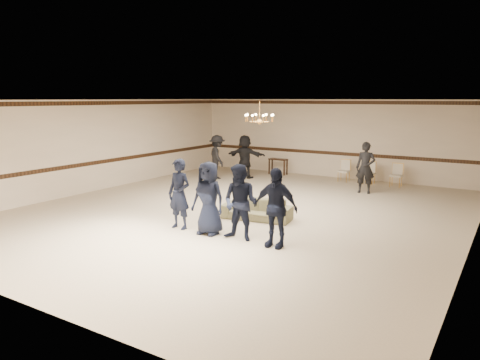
# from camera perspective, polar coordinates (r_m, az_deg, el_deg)

# --- Properties ---
(room) EXTENTS (12.01, 14.01, 3.21)m
(room) POSITION_cam_1_polar(r_m,az_deg,el_deg) (12.95, 0.25, 2.94)
(room) COLOR tan
(room) RESTS_ON ground
(chair_rail) EXTENTS (12.00, 0.02, 0.14)m
(chair_rail) POSITION_cam_1_polar(r_m,az_deg,el_deg) (19.28, 11.20, 3.36)
(chair_rail) COLOR #341E0F
(chair_rail) RESTS_ON wall_back
(crown_molding) EXTENTS (12.00, 0.02, 0.14)m
(crown_molding) POSITION_cam_1_polar(r_m,az_deg,el_deg) (19.15, 11.42, 9.55)
(crown_molding) COLOR #341E0F
(crown_molding) RESTS_ON wall_back
(chandelier) EXTENTS (0.94, 0.94, 0.89)m
(chandelier) POSITION_cam_1_polar(r_m,az_deg,el_deg) (13.71, 2.47, 8.68)
(chandelier) COLOR gold
(chandelier) RESTS_ON ceiling
(boy_a) EXTENTS (0.65, 0.43, 1.77)m
(boy_a) POSITION_cam_1_polar(r_m,az_deg,el_deg) (11.44, -7.65, -1.76)
(boy_a) COLOR black
(boy_a) RESTS_ON floor
(boy_b) EXTENTS (0.88, 0.59, 1.77)m
(boy_b) POSITION_cam_1_polar(r_m,az_deg,el_deg) (10.90, -3.98, -2.29)
(boy_b) COLOR black
(boy_b) RESTS_ON floor
(boy_c) EXTENTS (0.88, 0.69, 1.77)m
(boy_c) POSITION_cam_1_polar(r_m,az_deg,el_deg) (10.41, 0.05, -2.86)
(boy_c) COLOR black
(boy_c) RESTS_ON floor
(boy_d) EXTENTS (1.05, 0.46, 1.77)m
(boy_d) POSITION_cam_1_polar(r_m,az_deg,el_deg) (9.98, 4.45, -3.47)
(boy_d) COLOR black
(boy_d) RESTS_ON floor
(settee) EXTENTS (1.96, 1.01, 0.55)m
(settee) POSITION_cam_1_polar(r_m,az_deg,el_deg) (12.35, 2.14, -3.70)
(settee) COLOR #71704B
(settee) RESTS_ON floor
(adult_left) EXTENTS (1.31, 1.24, 1.78)m
(adult_left) POSITION_cam_1_polar(r_m,az_deg,el_deg) (18.51, -2.88, 2.92)
(adult_left) COLOR black
(adult_left) RESTS_ON floor
(adult_mid) EXTENTS (1.70, 0.71, 1.78)m
(adult_mid) POSITION_cam_1_polar(r_m,az_deg,el_deg) (18.61, 0.63, 2.97)
(adult_mid) COLOR black
(adult_mid) RESTS_ON floor
(adult_right) EXTENTS (0.69, 0.49, 1.78)m
(adult_right) POSITION_cam_1_polar(r_m,az_deg,el_deg) (16.20, 15.50, 1.50)
(adult_right) COLOR black
(adult_right) RESTS_ON floor
(banquet_chair_left) EXTENTS (0.42, 0.42, 0.85)m
(banquet_chair_left) POSITION_cam_1_polar(r_m,az_deg,el_deg) (18.29, 12.93, 1.12)
(banquet_chair_left) COLOR beige
(banquet_chair_left) RESTS_ON floor
(banquet_chair_mid) EXTENTS (0.45, 0.45, 0.85)m
(banquet_chair_mid) POSITION_cam_1_polar(r_m,az_deg,el_deg) (18.00, 15.94, 0.83)
(banquet_chair_mid) COLOR beige
(banquet_chair_mid) RESTS_ON floor
(banquet_chair_right) EXTENTS (0.43, 0.43, 0.85)m
(banquet_chair_right) POSITION_cam_1_polar(r_m,az_deg,el_deg) (17.76, 19.03, 0.54)
(banquet_chair_right) COLOR beige
(banquet_chair_right) RESTS_ON floor
(console_table) EXTENTS (0.83, 0.38, 0.68)m
(console_table) POSITION_cam_1_polar(r_m,az_deg,el_deg) (19.64, 4.81, 1.70)
(console_table) COLOR black
(console_table) RESTS_ON floor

